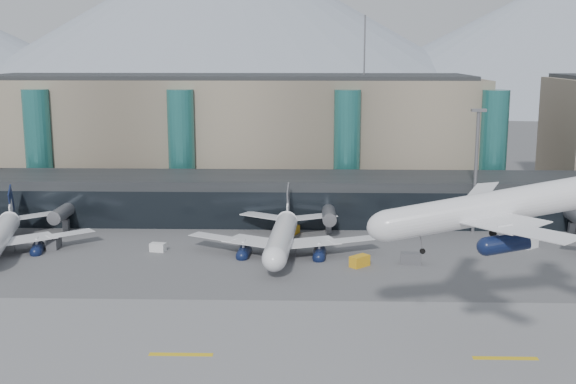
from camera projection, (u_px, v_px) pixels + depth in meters
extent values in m
plane|color=#515154|center=(337.00, 313.00, 103.66)|extent=(900.00, 900.00, 0.00)
cube|color=slate|center=(342.00, 357.00, 88.94)|extent=(400.00, 40.00, 0.04)
cube|color=gold|center=(181.00, 354.00, 89.48)|extent=(8.00, 1.00, 0.02)
cube|color=gold|center=(505.00, 358.00, 88.39)|extent=(8.00, 1.00, 0.02)
cube|color=black|center=(327.00, 198.00, 159.58)|extent=(170.00, 18.00, 10.00)
cube|color=black|center=(328.00, 211.00, 151.05)|extent=(170.00, 0.40, 8.00)
cylinder|color=slate|center=(65.00, 211.00, 150.45)|extent=(2.80, 14.00, 2.80)
cube|color=slate|center=(66.00, 225.00, 151.03)|extent=(1.20, 1.20, 2.40)
cylinder|color=slate|center=(329.00, 213.00, 148.95)|extent=(2.80, 14.00, 2.80)
cube|color=slate|center=(329.00, 227.00, 149.53)|extent=(1.20, 1.20, 2.40)
cylinder|color=slate|center=(573.00, 214.00, 147.58)|extent=(2.80, 14.00, 2.80)
cube|color=slate|center=(572.00, 228.00, 148.16)|extent=(1.20, 1.20, 2.40)
cube|color=gray|center=(230.00, 136.00, 189.73)|extent=(130.00, 30.00, 30.00)
cube|color=black|center=(229.00, 76.00, 186.74)|extent=(123.50, 28.00, 1.00)
cylinder|color=#28706D|center=(38.00, 147.00, 175.45)|extent=(6.40, 6.40, 28.00)
cylinder|color=#28706D|center=(181.00, 148.00, 174.50)|extent=(6.40, 6.40, 28.00)
cylinder|color=#28706D|center=(347.00, 148.00, 173.41)|extent=(6.40, 6.40, 28.00)
cylinder|color=#28706D|center=(493.00, 149.00, 172.45)|extent=(6.40, 6.40, 28.00)
cylinder|color=slate|center=(365.00, 47.00, 184.33)|extent=(0.40, 0.40, 16.00)
cone|color=gray|center=(223.00, 22.00, 467.42)|extent=(400.00, 400.00, 110.00)
cone|color=gray|center=(564.00, 42.00, 463.82)|extent=(340.00, 340.00, 85.00)
cylinder|color=slate|center=(476.00, 173.00, 147.51)|extent=(0.70, 0.70, 25.00)
cube|color=slate|center=(479.00, 110.00, 145.04)|extent=(3.00, 1.20, 0.60)
cylinder|color=white|center=(502.00, 196.00, 87.15)|extent=(23.88, 4.58, 3.94)
ellipsoid|color=white|center=(404.00, 196.00, 87.17)|extent=(5.62, 4.09, 3.94)
cube|color=white|center=(540.00, 217.00, 78.94)|extent=(12.76, 17.78, 0.20)
cylinder|color=#0C1638|center=(520.00, 230.00, 81.33)|extent=(4.81, 2.29, 2.17)
cube|color=white|center=(496.00, 188.00, 95.61)|extent=(12.06, 17.89, 0.20)
cylinder|color=#0C1638|center=(489.00, 206.00, 94.00)|extent=(4.81, 2.29, 2.17)
cylinder|color=slate|center=(432.00, 217.00, 87.66)|extent=(0.16, 0.16, 3.15)
cylinder|color=black|center=(432.00, 228.00, 87.92)|extent=(0.71, 0.27, 0.70)
cylinder|color=black|center=(514.00, 232.00, 85.59)|extent=(0.91, 0.37, 0.90)
cylinder|color=black|center=(503.00, 223.00, 90.23)|extent=(0.91, 0.37, 0.90)
cylinder|color=white|center=(0.00, 228.00, 134.89)|extent=(9.67, 24.62, 4.04)
cone|color=white|center=(13.00, 209.00, 149.87)|extent=(5.56, 7.71, 4.04)
cube|color=white|center=(50.00, 227.00, 138.47)|extent=(17.28, 15.48, 0.20)
cylinder|color=#0C1638|center=(38.00, 240.00, 137.10)|extent=(3.31, 5.26, 2.22)
cube|color=white|center=(38.00, 207.00, 150.83)|extent=(9.07, 8.61, 0.16)
cube|color=#0C1638|center=(12.00, 194.00, 149.59)|extent=(1.66, 5.91, 7.10)
cube|color=white|center=(12.00, 200.00, 148.82)|extent=(1.23, 3.98, 3.88)
cylinder|color=black|center=(16.00, 247.00, 137.17)|extent=(0.57, 0.98, 0.92)
cylinder|color=white|center=(282.00, 229.00, 133.40)|extent=(5.52, 25.78, 4.24)
ellipsoid|color=white|center=(276.00, 247.00, 120.88)|extent=(4.53, 6.14, 4.24)
cone|color=white|center=(289.00, 208.00, 149.46)|extent=(4.60, 7.52, 4.24)
cube|color=white|center=(332.00, 231.00, 134.63)|extent=(19.28, 12.64, 0.21)
cylinder|color=#0C1638|center=(320.00, 244.00, 133.78)|extent=(2.59, 5.23, 2.33)
cube|color=white|center=(314.00, 208.00, 149.02)|extent=(10.16, 7.35, 0.17)
cube|color=white|center=(235.00, 229.00, 136.02)|extent=(19.07, 14.04, 0.21)
cylinder|color=#0C1638|center=(246.00, 242.00, 134.84)|extent=(2.59, 5.23, 2.33)
cube|color=white|center=(265.00, 207.00, 149.81)|extent=(10.04, 8.02, 0.17)
cube|color=slate|center=(289.00, 192.00, 149.16)|extent=(0.57, 6.34, 7.47)
cube|color=white|center=(289.00, 199.00, 148.33)|extent=(0.51, 4.25, 4.08)
cylinder|color=slate|center=(278.00, 257.00, 125.17)|extent=(0.17, 0.17, 3.39)
cylinder|color=black|center=(278.00, 265.00, 125.45)|extent=(0.31, 0.77, 0.75)
cylinder|color=black|center=(296.00, 249.00, 135.10)|extent=(0.42, 0.99, 0.97)
cylinder|color=black|center=(269.00, 249.00, 135.49)|extent=(0.42, 0.99, 0.97)
cube|color=silver|center=(158.00, 247.00, 135.41)|extent=(3.12, 2.18, 1.60)
cube|color=gold|center=(293.00, 230.00, 148.49)|extent=(2.73, 3.28, 1.63)
cube|color=#4A4A4F|center=(411.00, 258.00, 127.51)|extent=(3.77, 2.28, 1.99)
cube|color=silver|center=(530.00, 243.00, 137.83)|extent=(3.59, 3.32, 1.83)
cube|color=#4A4A4F|center=(54.00, 243.00, 137.53)|extent=(2.11, 3.79, 2.08)
cube|color=silver|center=(506.00, 241.00, 140.39)|extent=(2.41, 2.41, 1.26)
cube|color=gold|center=(360.00, 261.00, 125.95)|extent=(3.84, 3.76, 1.95)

